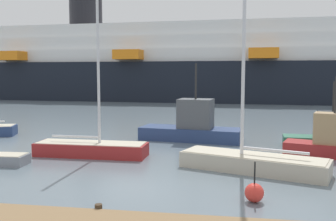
{
  "coord_description": "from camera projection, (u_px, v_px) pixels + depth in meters",
  "views": [
    {
      "loc": [
        4.03,
        -15.15,
        4.82
      ],
      "look_at": [
        0.0,
        10.16,
        2.28
      ],
      "focal_mm": 40.95,
      "sensor_mm": 36.0,
      "label": 1
    }
  ],
  "objects": [
    {
      "name": "sailboat_3",
      "position": [
        91.0,
        147.0,
        22.2
      ],
      "size": [
        6.52,
        1.91,
        9.3
      ],
      "rotation": [
        0.0,
        0.0,
        -0.02
      ],
      "color": "maroon",
      "rests_on": "ground_plane"
    },
    {
      "name": "fishing_boat_1",
      "position": [
        329.0,
        135.0,
        24.68
      ],
      "size": [
        5.57,
        2.04,
        4.26
      ],
      "rotation": [
        0.0,
        0.0,
        -0.08
      ],
      "color": "#2D6B51",
      "rests_on": "ground_plane"
    },
    {
      "name": "sailboat_0",
      "position": [
        253.0,
        158.0,
        18.75
      ],
      "size": [
        7.35,
        4.27,
        14.17
      ],
      "rotation": [
        0.0,
        0.0,
        2.79
      ],
      "color": "#BCB29E",
      "rests_on": "ground_plane"
    },
    {
      "name": "channel_buoy_1",
      "position": [
        254.0,
        193.0,
        14.27
      ],
      "size": [
        0.72,
        0.72,
        1.54
      ],
      "color": "red",
      "rests_on": "ground_plane"
    },
    {
      "name": "cruise_ship",
      "position": [
        199.0,
        66.0,
        68.0
      ],
      "size": [
        121.21,
        24.15,
        19.15
      ],
      "rotation": [
        0.0,
        0.0,
        -0.06
      ],
      "color": "black",
      "rests_on": "ground_plane"
    },
    {
      "name": "fishing_boat_0",
      "position": [
        192.0,
        126.0,
        27.28
      ],
      "size": [
        7.46,
        3.42,
        5.48
      ],
      "rotation": [
        0.0,
        0.0,
        -0.15
      ],
      "color": "navy",
      "rests_on": "ground_plane"
    },
    {
      "name": "ground_plane",
      "position": [
        130.0,
        188.0,
        15.99
      ],
      "size": [
        600.0,
        600.0,
        0.0
      ],
      "primitive_type": "plane",
      "color": "slate"
    }
  ]
}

